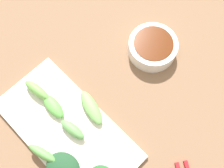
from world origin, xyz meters
TOP-DOWN VIEW (x-y plane):
  - tabletop at (0.00, 0.00)m, footprint 2.10×2.10m
  - sauce_bowl at (-0.18, -0.03)m, footprint 0.12×0.12m
  - serving_plate at (0.11, -0.02)m, footprint 0.17×0.33m
  - broccoli_leafy_0 at (0.17, 0.03)m, footprint 0.08×0.09m
  - broccoli_stalk_1 at (0.10, -0.13)m, footprint 0.03×0.07m
  - broccoli_stalk_2 at (0.04, -0.02)m, footprint 0.05×0.09m
  - broccoli_stalk_3 at (0.18, -0.02)m, footprint 0.04×0.07m
  - broccoli_stalk_4 at (0.10, -0.01)m, footprint 0.03×0.07m
  - broccoli_stalk_7 at (0.10, -0.08)m, footprint 0.03×0.07m

SIDE VIEW (x-z plane):
  - tabletop at x=0.00m, z-range 0.00..0.02m
  - serving_plate at x=0.11m, z-range 0.02..0.03m
  - sauce_bowl at x=-0.18m, z-range 0.02..0.06m
  - broccoli_stalk_2 at x=0.04m, z-range 0.03..0.05m
  - broccoli_leafy_0 at x=0.17m, z-range 0.03..0.05m
  - broccoli_stalk_7 at x=0.10m, z-range 0.03..0.05m
  - broccoli_stalk_4 at x=0.10m, z-range 0.03..0.06m
  - broccoli_stalk_3 at x=0.18m, z-range 0.03..0.06m
  - broccoli_stalk_1 at x=0.10m, z-range 0.03..0.06m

